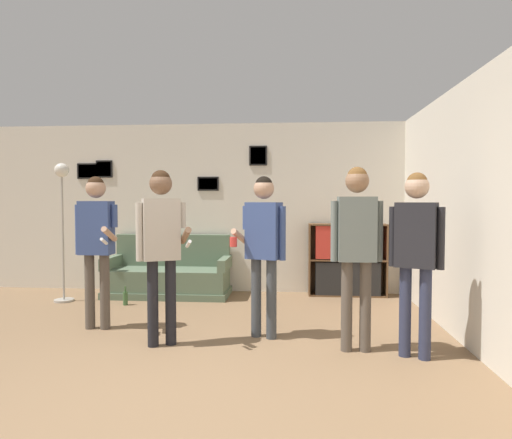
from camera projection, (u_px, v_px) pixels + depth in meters
ground_plane at (144, 410)px, 3.20m from camera, size 20.00×20.00×0.00m
wall_back at (229, 208)px, 7.37m from camera, size 7.93×0.08×2.70m
wall_right at (453, 212)px, 5.01m from camera, size 0.06×6.61×2.70m
couch at (169, 276)px, 7.08m from camera, size 1.89×0.80×0.92m
bookshelf at (347, 260)px, 7.03m from camera, size 1.19×0.30×1.11m
floor_lamp at (62, 204)px, 6.58m from camera, size 0.28×0.28×2.01m
person_player_foreground_left at (96, 235)px, 5.19m from camera, size 0.50×0.47×1.75m
person_player_foreground_center at (161, 237)px, 4.59m from camera, size 0.59×0.41×1.78m
person_watcher_holding_cup at (264, 238)px, 4.86m from camera, size 0.58×0.38×1.73m
person_spectator_near_bookshelf at (357, 237)px, 4.41m from camera, size 0.50×0.23×1.80m
person_spectator_far_right at (416, 244)px, 4.23m from camera, size 0.46×0.34×1.73m
bottle_on_floor at (125, 298)px, 6.40m from camera, size 0.07×0.07×0.26m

